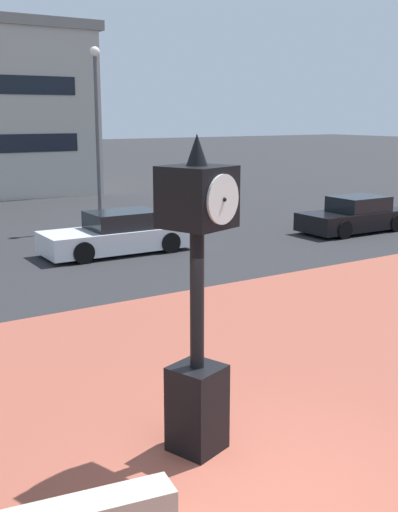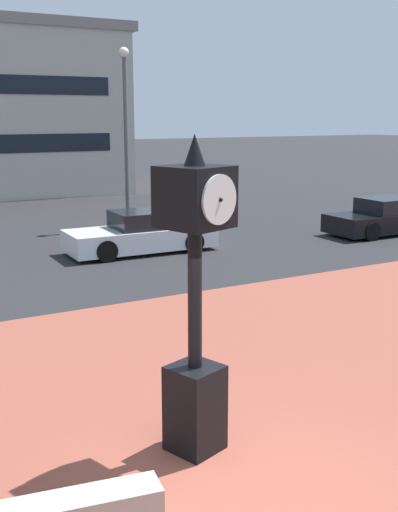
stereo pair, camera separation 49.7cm
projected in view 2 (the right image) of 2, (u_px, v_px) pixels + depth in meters
name	position (u px, v px, depth m)	size (l,w,h in m)	color
ground_plane	(259.00, 499.00, 7.05)	(200.00, 200.00, 0.00)	#262628
plaza_brick_paving	(180.00, 428.00, 8.63)	(44.00, 11.71, 0.01)	brown
street_clock	(195.00, 301.00, 7.69)	(0.91, 0.92, 3.95)	black
car_street_near	(142.00, 234.00, 19.68)	(4.62, 1.96, 1.28)	silver
car_street_mid	(384.00, 218.00, 22.75)	(4.24, 1.90, 1.28)	black
street_lamp_post	(125.00, 120.00, 23.12)	(0.36, 0.36, 6.52)	#4C4C51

